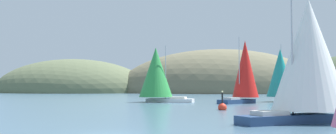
{
  "coord_description": "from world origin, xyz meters",
  "views": [
    {
      "loc": [
        7.39,
        -24.45,
        3.11
      ],
      "look_at": [
        0.0,
        27.92,
        5.47
      ],
      "focal_mm": 43.15,
      "sensor_mm": 36.0,
      "label": 1
    }
  ],
  "objects_px": {
    "sailboat_white_mainsail": "(308,56)",
    "sailboat_red_spinnaker": "(245,71)",
    "sailboat_teal_sail": "(280,74)",
    "channel_buoy": "(222,107)",
    "sailboat_green_sail": "(156,73)"
  },
  "relations": [
    {
      "from": "channel_buoy",
      "to": "sailboat_red_spinnaker",
      "type": "bearing_deg",
      "value": 79.37
    },
    {
      "from": "sailboat_white_mainsail",
      "to": "sailboat_red_spinnaker",
      "type": "height_order",
      "value": "sailboat_red_spinnaker"
    },
    {
      "from": "sailboat_teal_sail",
      "to": "sailboat_red_spinnaker",
      "type": "bearing_deg",
      "value": -135.79
    },
    {
      "from": "sailboat_red_spinnaker",
      "to": "sailboat_teal_sail",
      "type": "relative_size",
      "value": 1.03
    },
    {
      "from": "sailboat_red_spinnaker",
      "to": "sailboat_green_sail",
      "type": "xyz_separation_m",
      "value": [
        -15.73,
        2.02,
        -0.34
      ]
    },
    {
      "from": "sailboat_white_mainsail",
      "to": "sailboat_green_sail",
      "type": "height_order",
      "value": "sailboat_white_mainsail"
    },
    {
      "from": "sailboat_white_mainsail",
      "to": "sailboat_green_sail",
      "type": "distance_m",
      "value": 42.11
    },
    {
      "from": "sailboat_white_mainsail",
      "to": "sailboat_teal_sail",
      "type": "xyz_separation_m",
      "value": [
        3.32,
        42.1,
        -0.33
      ]
    },
    {
      "from": "sailboat_teal_sail",
      "to": "sailboat_green_sail",
      "type": "relative_size",
      "value": 1.05
    },
    {
      "from": "sailboat_red_spinnaker",
      "to": "channel_buoy",
      "type": "relative_size",
      "value": 4.26
    },
    {
      "from": "sailboat_red_spinnaker",
      "to": "sailboat_green_sail",
      "type": "distance_m",
      "value": 15.86
    },
    {
      "from": "sailboat_teal_sail",
      "to": "sailboat_green_sail",
      "type": "height_order",
      "value": "sailboat_teal_sail"
    },
    {
      "from": "sailboat_teal_sail",
      "to": "channel_buoy",
      "type": "height_order",
      "value": "sailboat_teal_sail"
    },
    {
      "from": "sailboat_green_sail",
      "to": "sailboat_white_mainsail",
      "type": "bearing_deg",
      "value": -62.74
    },
    {
      "from": "sailboat_green_sail",
      "to": "channel_buoy",
      "type": "height_order",
      "value": "sailboat_green_sail"
    }
  ]
}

